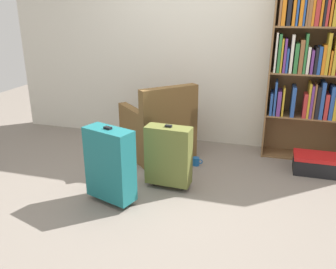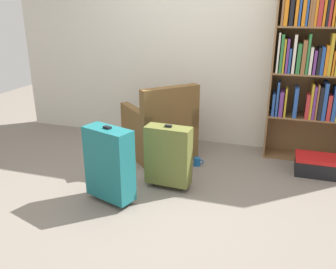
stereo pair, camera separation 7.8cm
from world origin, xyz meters
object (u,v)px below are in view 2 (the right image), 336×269
Objects in this scene: armchair at (160,131)px; storage_box at (318,165)px; mug at (197,162)px; bookshelf at (317,63)px; suitcase_teal at (109,164)px; suitcase_olive at (168,156)px.

storage_box is at bearing 0.16° from armchair.
armchair is 1.81m from storage_box.
bookshelf is at bearing 27.75° from mug.
armchair is 0.60m from mug.
bookshelf is 2.53m from suitcase_teal.
suitcase_teal is at bearing -94.16° from armchair.
suitcase_olive reaches higher than storage_box.
mug is (-1.18, -0.62, -1.09)m from bookshelf.
armchair is 1.49× the size of suitcase_olive.
suitcase_olive is at bearing -152.26° from storage_box.
storage_box is at bearing 27.74° from suitcase_olive.
mug is 0.16× the size of suitcase_teal.
bookshelf is 1.12m from storage_box.
storage_box is 0.63× the size of suitcase_teal.
storage_box is 0.71× the size of suitcase_olive.
storage_box is at bearing -75.48° from bookshelf.
suitcase_olive is at bearing 44.81° from suitcase_teal.
suitcase_teal reaches higher than mug.
storage_box is 2.25m from suitcase_teal.
bookshelf reaches higher than mug.
storage_box is (0.12, -0.45, -1.03)m from bookshelf.
armchair is 1.19m from suitcase_teal.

